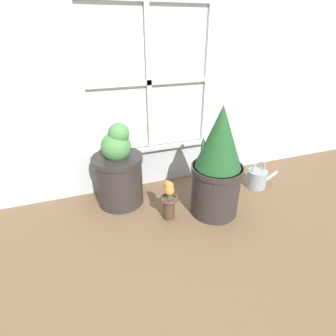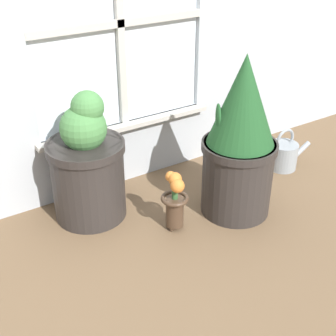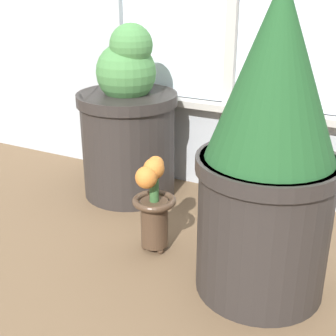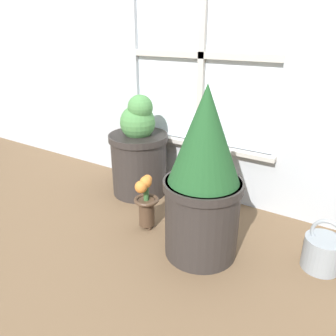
{
  "view_description": "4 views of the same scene",
  "coord_description": "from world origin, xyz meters",
  "px_view_note": "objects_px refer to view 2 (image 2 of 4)",
  "views": [
    {
      "loc": [
        -0.52,
        -1.2,
        1.17
      ],
      "look_at": [
        0.01,
        0.3,
        0.32
      ],
      "focal_mm": 28.0,
      "sensor_mm": 36.0,
      "label": 1
    },
    {
      "loc": [
        -0.99,
        -1.29,
        1.31
      ],
      "look_at": [
        -0.01,
        0.25,
        0.27
      ],
      "focal_mm": 50.0,
      "sensor_mm": 36.0,
      "label": 2
    },
    {
      "loc": [
        0.56,
        -0.89,
        0.76
      ],
      "look_at": [
        -0.03,
        0.27,
        0.23
      ],
      "focal_mm": 50.0,
      "sensor_mm": 36.0,
      "label": 3
    },
    {
      "loc": [
        0.85,
        -1.01,
        0.96
      ],
      "look_at": [
        0.04,
        0.27,
        0.31
      ],
      "focal_mm": 35.0,
      "sensor_mm": 36.0,
      "label": 4
    }
  ],
  "objects_px": {
    "potted_plant_left": "(87,166)",
    "potted_plant_right": "(240,141)",
    "flower_vase": "(175,200)",
    "watering_can": "(284,155)"
  },
  "relations": [
    {
      "from": "potted_plant_left",
      "to": "watering_can",
      "type": "distance_m",
      "value": 1.13
    },
    {
      "from": "potted_plant_left",
      "to": "potted_plant_right",
      "type": "bearing_deg",
      "value": -29.49
    },
    {
      "from": "flower_vase",
      "to": "watering_can",
      "type": "relative_size",
      "value": 1.02
    },
    {
      "from": "potted_plant_left",
      "to": "watering_can",
      "type": "relative_size",
      "value": 2.16
    },
    {
      "from": "potted_plant_right",
      "to": "flower_vase",
      "type": "xyz_separation_m",
      "value": [
        -0.33,
        0.03,
        -0.22
      ]
    },
    {
      "from": "flower_vase",
      "to": "watering_can",
      "type": "distance_m",
      "value": 0.84
    },
    {
      "from": "potted_plant_left",
      "to": "flower_vase",
      "type": "bearing_deg",
      "value": -48.75
    },
    {
      "from": "potted_plant_right",
      "to": "watering_can",
      "type": "relative_size",
      "value": 2.7
    },
    {
      "from": "potted_plant_left",
      "to": "potted_plant_right",
      "type": "distance_m",
      "value": 0.7
    },
    {
      "from": "watering_can",
      "to": "potted_plant_right",
      "type": "bearing_deg",
      "value": -160.23
    }
  ]
}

